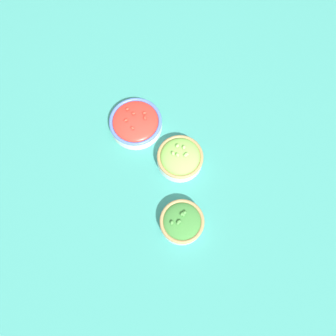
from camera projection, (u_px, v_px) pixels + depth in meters
name	position (u px, v px, depth m)	size (l,w,h in m)	color
ground_plane	(168.00, 171.00, 1.12)	(3.00, 3.00, 0.00)	#337F75
bowl_lettuce	(180.00, 158.00, 1.09)	(0.16, 0.16, 0.08)	white
bowl_broccoli	(182.00, 222.00, 1.03)	(0.14, 0.14, 0.07)	white
bowl_cherry_tomatoes	(136.00, 123.00, 1.14)	(0.18, 0.18, 0.07)	silver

